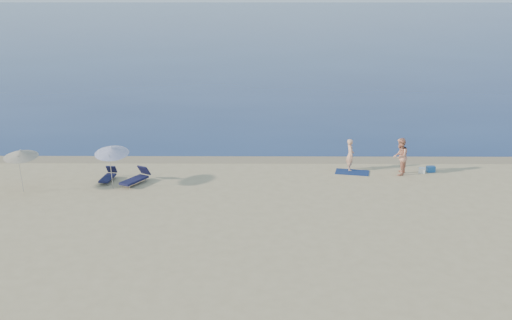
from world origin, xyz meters
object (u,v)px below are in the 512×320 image
at_px(person_left, 350,155).
at_px(blue_cooler, 431,169).
at_px(person_right, 400,157).
at_px(umbrella_near, 112,151).

height_order(person_left, blue_cooler, person_left).
bearing_deg(person_right, umbrella_near, -61.84).
height_order(person_right, blue_cooler, person_right).
bearing_deg(person_left, umbrella_near, 100.08).
bearing_deg(person_right, person_left, -85.74).
xyz_separation_m(blue_cooler, umbrella_near, (-16.25, -2.51, 1.71)).
relative_size(blue_cooler, umbrella_near, 0.19).
bearing_deg(person_right, blue_cooler, 125.01).
height_order(person_left, person_right, person_right).
bearing_deg(person_left, blue_cooler, -96.09).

